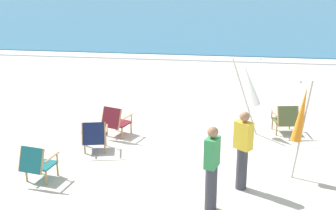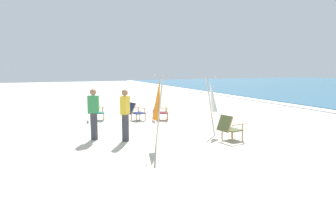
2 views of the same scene
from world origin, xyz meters
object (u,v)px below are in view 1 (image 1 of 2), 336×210
(beach_chair_mid_center, at_px, (286,119))
(beach_chair_far_center, at_px, (37,163))
(umbrella_furled_white, at_px, (250,85))
(person_near_chairs, at_px, (212,168))
(beach_chair_front_right, at_px, (115,121))
(person_by_waterline, at_px, (243,150))
(beach_chair_front_left, at_px, (94,136))
(umbrella_furled_orange, at_px, (301,115))

(beach_chair_mid_center, relative_size, beach_chair_far_center, 0.99)
(beach_chair_far_center, height_order, umbrella_furled_white, umbrella_furled_white)
(person_near_chairs, bearing_deg, beach_chair_front_right, 128.48)
(person_near_chairs, bearing_deg, person_by_waterline, 57.02)
(umbrella_furled_white, relative_size, person_near_chairs, 1.24)
(beach_chair_front_right, distance_m, beach_chair_front_left, 1.05)
(beach_chair_front_left, xyz_separation_m, beach_chair_far_center, (-0.75, -1.58, 0.01))
(beach_chair_mid_center, height_order, beach_chair_far_center, beach_chair_far_center)
(umbrella_furled_orange, distance_m, person_by_waterline, 1.44)
(umbrella_furled_white, bearing_deg, beach_chair_far_center, -143.13)
(umbrella_furled_orange, xyz_separation_m, umbrella_furled_white, (-0.95, 2.34, -0.06))
(beach_chair_front_right, bearing_deg, person_near_chairs, -51.52)
(beach_chair_front_right, height_order, umbrella_furled_orange, umbrella_furled_orange)
(beach_chair_front_right, xyz_separation_m, umbrella_furled_orange, (4.28, -1.68, 0.95))
(beach_chair_mid_center, height_order, beach_chair_front_left, beach_chair_mid_center)
(beach_chair_far_center, relative_size, umbrella_furled_orange, 0.39)
(beach_chair_far_center, xyz_separation_m, person_by_waterline, (4.13, 0.26, 0.41))
(beach_chair_front_right, xyz_separation_m, person_near_chairs, (2.55, -3.21, 0.41))
(beach_chair_mid_center, bearing_deg, umbrella_furled_orange, -90.35)
(person_by_waterline, bearing_deg, beach_chair_front_right, 143.19)
(person_near_chairs, bearing_deg, beach_chair_front_left, 142.07)
(umbrella_furled_orange, bearing_deg, beach_chair_mid_center, 89.65)
(umbrella_furled_orange, bearing_deg, beach_chair_front_right, 158.54)
(beach_chair_front_left, bearing_deg, beach_chair_far_center, -115.52)
(beach_chair_far_center, relative_size, person_near_chairs, 0.50)
(beach_chair_far_center, xyz_separation_m, umbrella_furled_white, (4.34, 3.26, 0.89))
(beach_chair_front_left, distance_m, beach_chair_far_center, 1.75)
(beach_chair_mid_center, bearing_deg, beach_chair_front_right, -170.57)
(person_near_chairs, xyz_separation_m, person_by_waterline, (0.57, 0.88, 0.00))
(umbrella_furled_white, bearing_deg, person_by_waterline, -94.06)
(umbrella_furled_white, distance_m, person_by_waterline, 3.04)
(person_near_chairs, bearing_deg, umbrella_furled_white, 78.59)
(umbrella_furled_orange, xyz_separation_m, person_near_chairs, (-1.73, -1.53, -0.54))
(beach_chair_front_right, relative_size, person_by_waterline, 0.51)
(beach_chair_front_right, bearing_deg, umbrella_furled_white, 11.15)
(beach_chair_far_center, height_order, umbrella_furled_orange, umbrella_furled_orange)
(beach_chair_mid_center, relative_size, beach_chair_front_left, 0.96)
(beach_chair_front_left, bearing_deg, person_near_chairs, -37.93)
(beach_chair_mid_center, xyz_separation_m, umbrella_furled_orange, (-0.01, -2.40, 0.95))
(beach_chair_front_left, bearing_deg, umbrella_furled_orange, -8.27)
(beach_chair_mid_center, relative_size, umbrella_furled_white, 0.40)
(umbrella_furled_orange, relative_size, umbrella_furled_white, 1.05)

